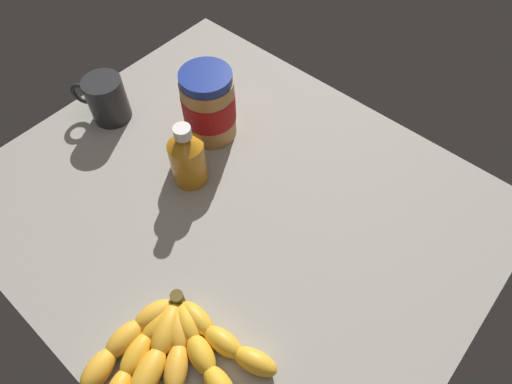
{
  "coord_description": "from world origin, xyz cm",
  "views": [
    {
      "loc": [
        31.35,
        -29.77,
        64.89
      ],
      "look_at": [
        3.49,
        2.19,
        4.08
      ],
      "focal_mm": 30.58,
      "sensor_mm": 36.0,
      "label": 1
    }
  ],
  "objects_px": {
    "coffee_mug": "(106,99)",
    "banana_bunch": "(166,356)",
    "peanut_butter_jar": "(209,105)",
    "honey_bottle": "(187,157)"
  },
  "relations": [
    {
      "from": "banana_bunch",
      "to": "honey_bottle",
      "type": "height_order",
      "value": "honey_bottle"
    },
    {
      "from": "peanut_butter_jar",
      "to": "honey_bottle",
      "type": "height_order",
      "value": "peanut_butter_jar"
    },
    {
      "from": "honey_bottle",
      "to": "coffee_mug",
      "type": "bearing_deg",
      "value": 179.09
    },
    {
      "from": "banana_bunch",
      "to": "honey_bottle",
      "type": "relative_size",
      "value": 1.8
    },
    {
      "from": "banana_bunch",
      "to": "peanut_butter_jar",
      "type": "height_order",
      "value": "peanut_butter_jar"
    },
    {
      "from": "banana_bunch",
      "to": "coffee_mug",
      "type": "relative_size",
      "value": 2.23
    },
    {
      "from": "banana_bunch",
      "to": "coffee_mug",
      "type": "height_order",
      "value": "coffee_mug"
    },
    {
      "from": "honey_bottle",
      "to": "peanut_butter_jar",
      "type": "bearing_deg",
      "value": 115.85
    },
    {
      "from": "coffee_mug",
      "to": "banana_bunch",
      "type": "bearing_deg",
      "value": -29.44
    },
    {
      "from": "honey_bottle",
      "to": "coffee_mug",
      "type": "height_order",
      "value": "honey_bottle"
    }
  ]
}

